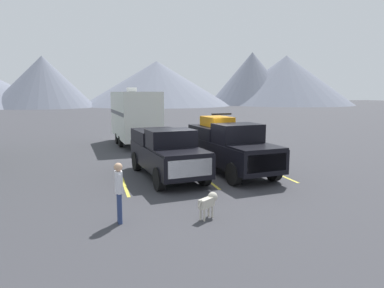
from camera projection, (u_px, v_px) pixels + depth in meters
The scene contains 10 objects.
ground_plane at pixel (204, 178), 14.76m from camera, with size 240.00×240.00×0.00m, color #38383D.
pickup_truck_a at pixel (166, 151), 14.83m from camera, with size 2.57×5.49×2.12m.
pickup_truck_b at pixel (229, 145), 15.66m from camera, with size 2.63×5.73×2.65m.
lot_stripe_a at pixel (122, 178), 14.63m from camera, with size 0.12×5.50×0.01m, color gold.
lot_stripe_b at pixel (198, 173), 15.57m from camera, with size 0.12×5.50×0.01m, color gold.
lot_stripe_c at pixel (266, 169), 16.52m from camera, with size 0.12×5.50×0.01m, color gold.
camper_trailer_a at pixel (135, 115), 23.84m from camera, with size 2.86×7.69×3.97m.
person_a at pixel (119, 189), 9.54m from camera, with size 0.23×0.38×1.72m.
dog at pixel (209, 201), 10.01m from camera, with size 0.72×0.56×0.73m.
mountain_ridge at pixel (105, 79), 89.81m from camera, with size 144.43×44.40×17.81m.
Camera 1 is at (-4.54, -13.66, 3.63)m, focal length 32.25 mm.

